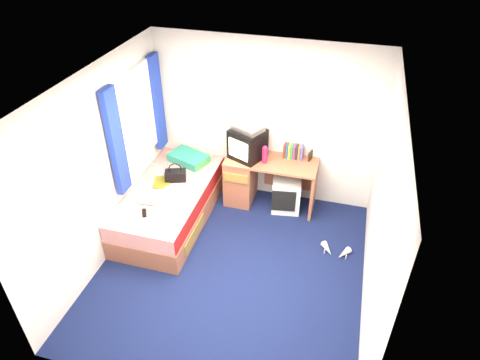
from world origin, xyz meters
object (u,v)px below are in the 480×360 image
(magazine, at_px, (162,182))
(colour_swatch_fan, at_px, (153,211))
(desk, at_px, (252,178))
(pink_water_bottle, at_px, (265,155))
(picture_frame, at_px, (310,156))
(bed, at_px, (171,203))
(remote_control, at_px, (144,213))
(handbag, at_px, (176,175))
(vcr, at_px, (248,128))
(pillow, at_px, (189,158))
(towel, at_px, (177,195))
(storage_cube, at_px, (286,194))
(water_bottle, at_px, (147,202))
(white_heels, at_px, (335,251))
(aerosol_can, at_px, (262,152))
(crt_tv, at_px, (247,144))

(magazine, relative_size, colour_swatch_fan, 1.27)
(desk, xyz_separation_m, pink_water_bottle, (0.19, -0.08, 0.46))
(magazine, bearing_deg, picture_frame, 22.82)
(bed, xyz_separation_m, remote_control, (-0.08, -0.60, 0.28))
(desk, bearing_deg, pink_water_bottle, -22.02)
(handbag, height_order, magazine, handbag)
(vcr, bearing_deg, magazine, -121.95)
(pillow, xyz_separation_m, desk, (0.98, 0.04, -0.19))
(towel, bearing_deg, storage_cube, 33.67)
(pillow, distance_m, storage_cube, 1.54)
(storage_cube, xyz_separation_m, pink_water_bottle, (-0.34, -0.02, 0.62))
(pillow, xyz_separation_m, remote_control, (-0.10, -1.30, -0.05))
(water_bottle, bearing_deg, magazine, 92.53)
(white_heels, bearing_deg, storage_cube, 136.10)
(vcr, distance_m, aerosol_can, 0.43)
(pink_water_bottle, distance_m, handbag, 1.28)
(colour_swatch_fan, bearing_deg, bed, 90.54)
(bed, xyz_separation_m, towel, (0.20, -0.19, 0.33))
(water_bottle, bearing_deg, handbag, 77.11)
(handbag, bearing_deg, colour_swatch_fan, -111.06)
(vcr, height_order, pink_water_bottle, vcr)
(crt_tv, relative_size, white_heels, 1.37)
(bed, height_order, handbag, handbag)
(vcr, distance_m, colour_swatch_fan, 1.70)
(vcr, xyz_separation_m, colour_swatch_fan, (-0.91, -1.27, -0.67))
(vcr, height_order, picture_frame, vcr)
(crt_tv, xyz_separation_m, remote_control, (-0.99, -1.33, -0.42))
(picture_frame, distance_m, magazine, 2.11)
(colour_swatch_fan, bearing_deg, desk, 51.80)
(towel, bearing_deg, vcr, 52.62)
(aerosol_can, bearing_deg, pink_water_bottle, -61.01)
(vcr, bearing_deg, colour_swatch_fan, -99.37)
(aerosol_can, bearing_deg, crt_tv, -172.68)
(aerosol_can, height_order, colour_swatch_fan, aerosol_can)
(picture_frame, relative_size, towel, 0.44)
(picture_frame, distance_m, aerosol_can, 0.68)
(storage_cube, bearing_deg, colour_swatch_fan, -150.27)
(vcr, relative_size, remote_control, 2.52)
(desk, xyz_separation_m, magazine, (-1.14, -0.65, 0.14))
(colour_swatch_fan, bearing_deg, pillow, 89.15)
(crt_tv, relative_size, vcr, 1.38)
(bed, xyz_separation_m, handbag, (0.02, 0.21, 0.35))
(water_bottle, height_order, remote_control, water_bottle)
(aerosol_can, relative_size, handbag, 0.57)
(storage_cube, bearing_deg, vcr, 165.75)
(pink_water_bottle, bearing_deg, white_heels, -33.43)
(crt_tv, height_order, remote_control, crt_tv)
(desk, height_order, crt_tv, crt_tv)
(crt_tv, relative_size, aerosol_can, 2.98)
(water_bottle, bearing_deg, pink_water_bottle, 39.34)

